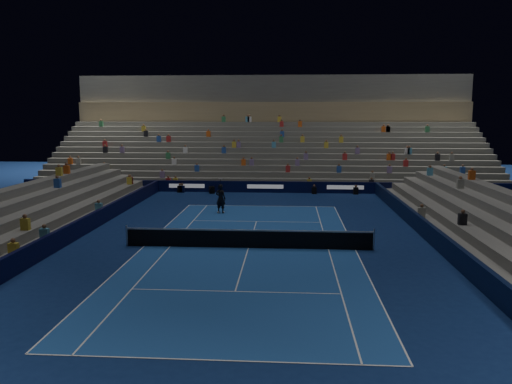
% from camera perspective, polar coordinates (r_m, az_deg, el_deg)
% --- Properties ---
extents(ground, '(90.00, 90.00, 0.00)m').
position_cam_1_polar(ground, '(25.81, -0.88, -6.46)').
color(ground, '#0D2052').
rests_on(ground, ground).
extents(court_surface, '(10.97, 23.77, 0.01)m').
position_cam_1_polar(court_surface, '(25.81, -0.88, -6.45)').
color(court_surface, '#1B4997').
rests_on(court_surface, ground).
extents(sponsor_barrier_far, '(44.00, 0.25, 1.00)m').
position_cam_1_polar(sponsor_barrier_far, '(43.81, 1.07, 0.59)').
color(sponsor_barrier_far, black).
rests_on(sponsor_barrier_far, ground).
extents(sponsor_barrier_east, '(0.25, 37.00, 1.00)m').
position_cam_1_polar(sponsor_barrier_east, '(26.73, 20.42, -5.39)').
color(sponsor_barrier_east, '#081333').
rests_on(sponsor_barrier_east, ground).
extents(sponsor_barrier_west, '(0.25, 37.00, 1.00)m').
position_cam_1_polar(sponsor_barrier_west, '(28.16, -21.03, -4.71)').
color(sponsor_barrier_west, black).
rests_on(sponsor_barrier_west, ground).
extents(grandstand_main, '(44.00, 15.20, 11.20)m').
position_cam_1_polar(grandstand_main, '(52.86, 1.57, 5.16)').
color(grandstand_main, '#5D5E59').
rests_on(grandstand_main, ground).
extents(grandstand_east, '(5.00, 37.00, 2.50)m').
position_cam_1_polar(grandstand_east, '(27.83, 27.34, -4.40)').
color(grandstand_east, slate).
rests_on(grandstand_east, ground).
extents(grandstand_west, '(5.00, 37.00, 2.50)m').
position_cam_1_polar(grandstand_west, '(29.69, -27.18, -3.60)').
color(grandstand_west, slate).
rests_on(grandstand_west, ground).
extents(tennis_net, '(12.90, 0.10, 1.10)m').
position_cam_1_polar(tennis_net, '(25.68, -0.88, -5.38)').
color(tennis_net, '#B2B2B7').
rests_on(tennis_net, ground).
extents(tennis_player, '(0.88, 0.73, 2.05)m').
position_cam_1_polar(tennis_player, '(34.71, -4.08, -0.76)').
color(tennis_player, black).
rests_on(tennis_player, ground).
extents(broadcast_camera, '(0.59, 0.97, 0.60)m').
position_cam_1_polar(broadcast_camera, '(43.55, -5.11, 0.25)').
color(broadcast_camera, black).
rests_on(broadcast_camera, ground).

